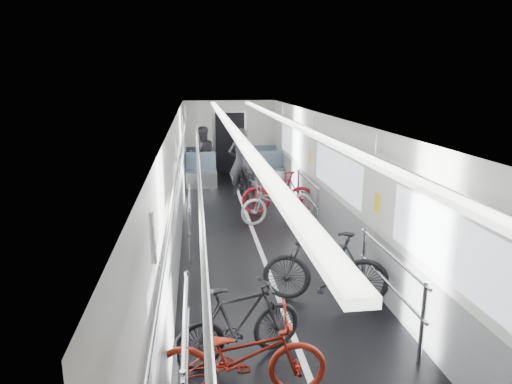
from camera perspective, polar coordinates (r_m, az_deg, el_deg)
The scene contains 9 objects.
car_shell at distance 10.16m, azimuth -1.04°, elevation 2.78°, with size 3.02×14.01×2.41m.
bike_left_near at distance 4.80m, azimuth -1.94°, elevation -19.77°, with size 0.60×1.72×0.90m, color maroon.
bike_left_mid at distance 5.31m, azimuth -2.12°, elevation -16.02°, with size 0.44×1.55×0.93m, color black.
bike_right_near at distance 6.59m, azimuth 8.67°, elevation -9.24°, with size 0.50×1.78×1.07m, color black.
bike_right_mid at distance 10.04m, azimuth 2.84°, elevation -1.28°, with size 0.61×1.76×0.92m, color silver.
bike_right_far at distance 10.62m, azimuth 2.83°, elevation -0.12°, with size 0.48×1.72×1.03m, color maroon.
bike_aisle at distance 12.29m, azimuth -1.25°, elevation 1.53°, with size 0.59×1.70×0.89m, color black.
person_standing at distance 12.28m, azimuth -1.90°, elevation 3.75°, with size 0.67×0.44×1.83m, color black.
person_seated at distance 14.06m, azimuth -6.71°, elevation 4.72°, with size 0.83×0.64×1.70m, color #302D35.
Camera 1 is at (-1.13, -8.12, 3.13)m, focal length 32.00 mm.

